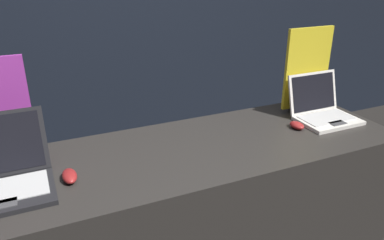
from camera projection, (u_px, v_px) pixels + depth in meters
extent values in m
cube|color=black|center=(108.00, 3.00, 3.01)|extent=(8.00, 0.05, 2.80)
cube|color=#282623|center=(192.00, 221.00, 2.00)|extent=(2.16, 0.70, 0.87)
cube|color=black|center=(2.00, 196.00, 1.44)|extent=(0.39, 0.27, 0.02)
cube|color=#B7B7B7|center=(2.00, 190.00, 1.45)|extent=(0.34, 0.19, 0.00)
cube|color=#3F3F42|center=(1.00, 205.00, 1.37)|extent=(0.11, 0.06, 0.00)
ellipsoid|color=maroon|center=(70.00, 176.00, 1.56)|extent=(0.06, 0.12, 0.04)
cube|color=black|center=(4.00, 154.00, 1.75)|extent=(0.17, 0.07, 0.02)
cube|color=silver|center=(328.00, 121.00, 2.12)|extent=(0.33, 0.23, 0.02)
cube|color=#B7B7B7|center=(326.00, 117.00, 2.13)|extent=(0.29, 0.16, 0.00)
cube|color=#3F3F42|center=(338.00, 123.00, 2.06)|extent=(0.09, 0.05, 0.00)
cube|color=silver|center=(313.00, 92.00, 2.20)|extent=(0.33, 0.08, 0.23)
cube|color=black|center=(314.00, 92.00, 2.19)|extent=(0.30, 0.06, 0.20)
ellipsoid|color=maroon|center=(297.00, 125.00, 2.04)|extent=(0.06, 0.10, 0.04)
cube|color=black|center=(302.00, 107.00, 2.31)|extent=(0.17, 0.07, 0.02)
cube|color=gold|center=(307.00, 68.00, 2.21)|extent=(0.31, 0.02, 0.47)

